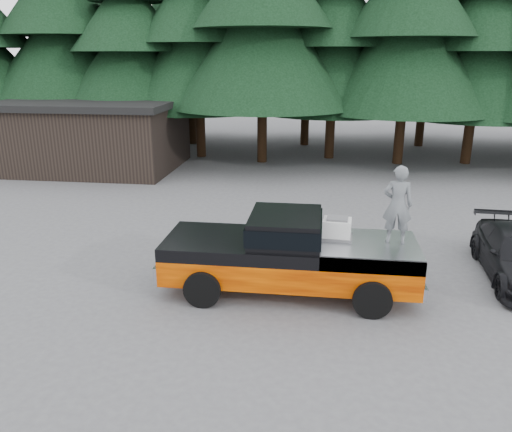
# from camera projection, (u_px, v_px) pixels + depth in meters

# --- Properties ---
(ground) EXTENTS (120.00, 120.00, 0.00)m
(ground) POSITION_uv_depth(u_px,v_px,m) (232.00, 281.00, 12.46)
(ground) COLOR #4B4B4E
(ground) RESTS_ON ground
(pickup_truck) EXTENTS (6.00, 2.04, 1.33)m
(pickup_truck) POSITION_uv_depth(u_px,v_px,m) (289.00, 265.00, 11.72)
(pickup_truck) COLOR #F06000
(pickup_truck) RESTS_ON ground
(truck_cab) EXTENTS (1.66, 1.90, 0.59)m
(truck_cab) POSITION_uv_depth(u_px,v_px,m) (285.00, 227.00, 11.43)
(truck_cab) COLOR black
(truck_cab) RESTS_ON pickup_truck
(air_compressor) EXTENTS (0.68, 0.58, 0.43)m
(air_compressor) POSITION_uv_depth(u_px,v_px,m) (337.00, 229.00, 11.50)
(air_compressor) COLOR silver
(air_compressor) RESTS_ON pickup_truck
(man_on_bed) EXTENTS (0.68, 0.48, 1.78)m
(man_on_bed) POSITION_uv_depth(u_px,v_px,m) (398.00, 205.00, 11.03)
(man_on_bed) COLOR #5B6063
(man_on_bed) RESTS_ON pickup_truck
(utility_building) EXTENTS (8.40, 6.40, 3.30)m
(utility_building) POSITION_uv_depth(u_px,v_px,m) (94.00, 134.00, 24.39)
(utility_building) COLOR black
(utility_building) RESTS_ON ground
(treeline) EXTENTS (60.15, 16.05, 17.50)m
(treeline) POSITION_uv_depth(u_px,v_px,m) (295.00, 8.00, 26.23)
(treeline) COLOR black
(treeline) RESTS_ON ground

